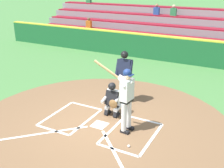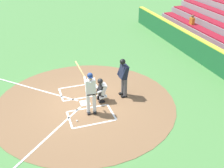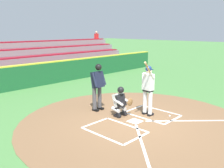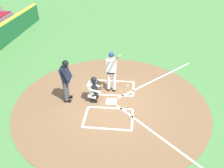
# 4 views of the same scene
# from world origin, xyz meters

# --- Properties ---
(ground_plane) EXTENTS (120.00, 120.00, 0.00)m
(ground_plane) POSITION_xyz_m (0.00, 0.00, 0.00)
(ground_plane) COLOR #4C8442
(dirt_circle) EXTENTS (8.00, 8.00, 0.01)m
(dirt_circle) POSITION_xyz_m (0.00, 0.00, 0.01)
(dirt_circle) COLOR brown
(dirt_circle) RESTS_ON ground
(home_plate_and_chalk) EXTENTS (7.93, 4.91, 0.01)m
(home_plate_and_chalk) POSITION_xyz_m (0.00, 0.88, 0.01)
(home_plate_and_chalk) COLOR white
(home_plate_and_chalk) RESTS_ON dirt_circle
(batter) EXTENTS (0.98, 0.64, 2.13)m
(batter) POSITION_xyz_m (-0.83, -0.07, 1.10)
(batter) COLOR white
(batter) RESTS_ON ground
(catcher) EXTENTS (0.59, 0.61, 1.13)m
(catcher) POSITION_xyz_m (-0.06, -0.73, 0.59)
(catcher) COLOR black
(catcher) RESTS_ON ground
(plate_umpire) EXTENTS (0.59, 0.42, 1.86)m
(plate_umpire) POSITION_xyz_m (0.05, -1.83, 1.08)
(plate_umpire) COLOR #4C4C51
(plate_umpire) RESTS_ON ground
(baseball) EXTENTS (0.07, 0.07, 0.07)m
(baseball) POSITION_xyz_m (-1.25, 0.63, 0.04)
(baseball) COLOR white
(baseball) RESTS_ON ground
(backstop_wall) EXTENTS (22.00, 0.36, 1.31)m
(backstop_wall) POSITION_xyz_m (0.00, -7.50, 0.65)
(backstop_wall) COLOR #1E6033
(backstop_wall) RESTS_ON ground
(bleacher_stand) EXTENTS (20.00, 4.25, 3.00)m
(bleacher_stand) POSITION_xyz_m (0.00, -10.77, 0.85)
(bleacher_stand) COLOR gray
(bleacher_stand) RESTS_ON ground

